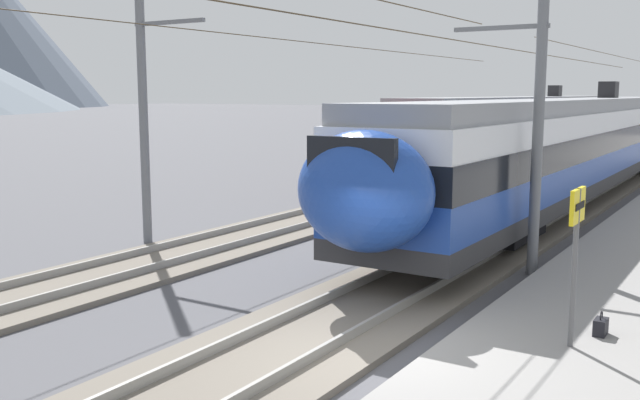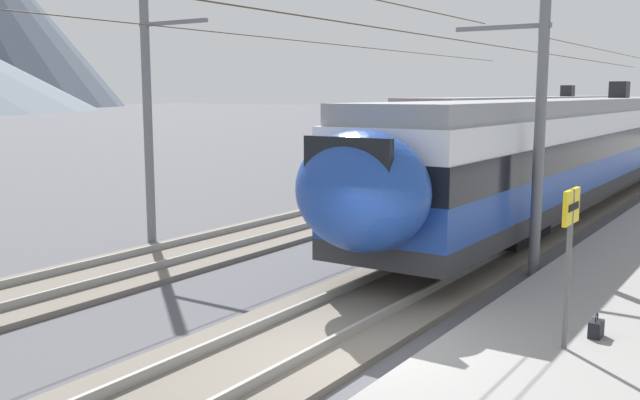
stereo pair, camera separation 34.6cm
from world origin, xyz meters
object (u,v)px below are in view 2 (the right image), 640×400
(catenary_mast_far_side, at_px, (150,83))
(catenary_mast_mid, at_px, (536,89))
(train_near_platform, at_px, (585,143))
(platform_sign, at_px, (570,233))
(handbag_near_sign, at_px, (596,329))
(train_far_track, at_px, (540,125))

(catenary_mast_far_side, bearing_deg, catenary_mast_mid, -77.42)
(train_near_platform, height_order, catenary_mast_far_side, catenary_mast_far_side)
(train_near_platform, xyz_separation_m, platform_sign, (-17.17, -3.93, -0.17))
(catenary_mast_far_side, distance_m, handbag_near_sign, 12.93)
(catenary_mast_far_side, xyz_separation_m, platform_sign, (-3.14, -11.84, -2.26))
(train_near_platform, relative_size, train_far_track, 0.98)
(train_near_platform, bearing_deg, platform_sign, -167.10)
(train_near_platform, distance_m, train_far_track, 15.54)
(train_far_track, relative_size, catenary_mast_far_side, 0.86)
(platform_sign, relative_size, handbag_near_sign, 6.11)
(train_far_track, relative_size, handbag_near_sign, 90.65)
(catenary_mast_mid, relative_size, platform_sign, 17.27)
(catenary_mast_mid, relative_size, catenary_mast_far_side, 1.00)
(train_near_platform, relative_size, catenary_mast_mid, 0.84)
(train_near_platform, bearing_deg, train_far_track, 22.66)
(catenary_mast_far_side, height_order, platform_sign, catenary_mast_far_side)
(train_far_track, xyz_separation_m, catenary_mast_far_side, (-28.37, 1.92, 2.09))
(train_far_track, height_order, catenary_mast_mid, catenary_mast_mid)
(handbag_near_sign, bearing_deg, platform_sign, 160.52)
(train_far_track, distance_m, handbag_near_sign, 32.44)
(train_far_track, distance_m, platform_sign, 33.04)
(train_far_track, bearing_deg, catenary_mast_mid, -163.60)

